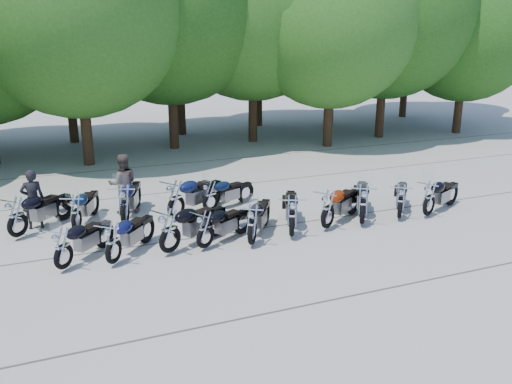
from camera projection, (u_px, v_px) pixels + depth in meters
name	position (u px, v px, depth m)	size (l,w,h in m)	color
ground	(278.00, 248.00, 14.05)	(90.00, 90.00, 0.00)	#9F998F
tree_3	(75.00, 5.00, 20.89)	(8.70, 8.70, 10.67)	#3A2614
tree_4	(168.00, 1.00, 23.93)	(9.13, 9.13, 11.20)	#3A2614
tree_5	(253.00, 4.00, 25.52)	(9.04, 9.04, 11.10)	#3A2614
tree_6	(332.00, 21.00, 24.69)	(8.00, 8.00, 9.82)	#3A2614
tree_7	(387.00, 9.00, 26.70)	(8.79, 8.79, 10.79)	#3A2614
tree_8	(467.00, 29.00, 28.13)	(7.53, 7.53, 9.25)	#3A2614
tree_11	(64.00, 28.00, 25.65)	(7.56, 7.56, 9.28)	#3A2614
tree_12	(178.00, 23.00, 27.64)	(7.88, 7.88, 9.67)	#3A2614
tree_13	(259.00, 18.00, 30.22)	(8.31, 8.31, 10.20)	#3A2614
tree_14	(333.00, 22.00, 30.50)	(8.02, 8.02, 9.84)	#3A2614
tree_15	(411.00, 2.00, 33.13)	(9.67, 9.67, 11.86)	#3A2614
motorcycle_0	(63.00, 247.00, 12.54)	(0.65, 2.14, 1.21)	black
motorcycle_1	(113.00, 242.00, 12.83)	(0.66, 2.16, 1.22)	#0D113B
motorcycle_2	(170.00, 230.00, 13.42)	(0.73, 2.40, 1.36)	black
motorcycle_3	(205.00, 228.00, 13.75)	(0.63, 2.08, 1.18)	black
motorcycle_4	(252.00, 223.00, 13.96)	(0.69, 2.26, 1.28)	black
motorcycle_5	(292.00, 215.00, 14.51)	(0.73, 2.39, 1.35)	black
motorcycle_6	(328.00, 208.00, 15.10)	(0.71, 2.33, 1.32)	maroon
motorcycle_7	(363.00, 203.00, 15.43)	(0.74, 2.45, 1.38)	black
motorcycle_8	(401.00, 200.00, 15.93)	(0.66, 2.18, 1.23)	black
motorcycle_9	(429.00, 197.00, 16.15)	(0.68, 2.24, 1.27)	black
motorcycle_10	(17.00, 216.00, 14.46)	(0.71, 2.35, 1.33)	black
motorcycle_11	(76.00, 212.00, 14.95)	(0.66, 2.17, 1.22)	#0D203D
motorcycle_12	(124.00, 204.00, 15.34)	(0.75, 2.48, 1.40)	#0C0C35
motorcycle_13	(176.00, 198.00, 15.87)	(0.75, 2.45, 1.38)	#0E1640
motorcycle_14	(210.00, 195.00, 16.57)	(0.62, 2.05, 1.16)	black
rider_0	(33.00, 199.00, 15.21)	(0.63, 0.41, 1.72)	black
rider_1	(123.00, 184.00, 16.50)	(0.90, 0.70, 1.85)	brown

